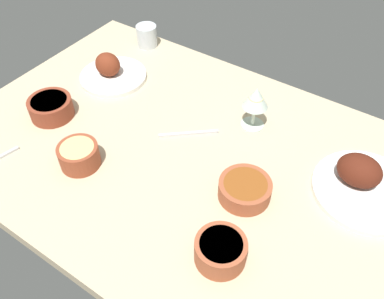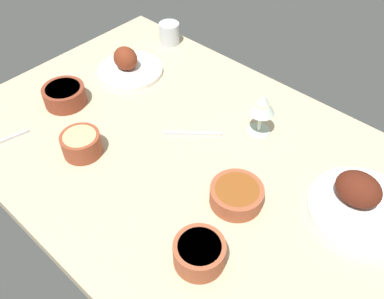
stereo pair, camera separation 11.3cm
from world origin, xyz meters
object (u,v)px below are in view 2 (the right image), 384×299
Objects in this scene: plate_far_side at (128,66)px; bowl_sauce at (64,95)px; wine_glass at (262,106)px; plate_center_main at (361,202)px; bowl_potatoes at (81,143)px; bowl_soup at (237,195)px; fork_loose at (193,133)px; bowl_cream at (199,253)px; water_tumbler at (169,33)px.

bowl_sauce is (2.19, 24.82, 0.62)cm from plate_far_side.
bowl_sauce is at bearing 29.61° from wine_glass.
bowl_sauce is (88.58, 24.42, 0.48)cm from plate_center_main.
wine_glass reaches higher than bowl_potatoes.
wine_glass is at bearing -66.39° from bowl_soup.
fork_loose is (-37.68, 8.47, -2.18)cm from plate_far_side.
wine_glass is (14.99, -43.57, 6.57)cm from bowl_cream.
plate_far_side is 23.48cm from water_tumbler.
bowl_potatoes is at bearing 19.79° from bowl_soup.
plate_center_main is 42.54cm from bowl_cream.
wine_glass reaches higher than water_tumbler.
fork_loose is at bearing 167.34° from plate_far_side.
plate_far_side is 76.47cm from bowl_cream.
plate_center_main reaches higher than fork_loose.
plate_center_main is at bearing -152.83° from bowl_potatoes.
plate_far_side is at bearing -29.75° from bowl_cream.
fork_loose is at bearing -23.77° from bowl_soup.
bowl_sauce is at bearing 84.96° from plate_far_side.
bowl_sauce is at bearing -18.15° from fork_loose.
plate_far_side is at bearing -17.22° from bowl_soup.
wine_glass is at bearing -150.39° from bowl_sauce.
bowl_cream is 46.84cm from bowl_potatoes.
bowl_cream is 1.06× the size of bowl_potatoes.
water_tumbler is at bearing -17.98° from wine_glass.
fork_loose is (-40.58, 31.72, -3.60)cm from water_tumbler.
plate_far_side is 52.22cm from wine_glass.
bowl_cream is 0.66× the size of fork_loose.
plate_center_main is 75.01cm from bowl_potatoes.
bowl_cream is 46.55cm from wine_glass.
bowl_cream is 69.82cm from bowl_sauce.
water_tumbler reaches higher than bowl_cream.
bowl_sauce reaches higher than fork_loose.
bowl_soup is at bearing 113.61° from wine_glass.
bowl_sauce is at bearing 4.88° from bowl_soup.
fork_loose is at bearing 141.98° from water_tumbler.
bowl_potatoes is 51.69cm from wine_glass.
water_tumbler reaches higher than bowl_potatoes.
fork_loose is (13.72, 14.10, -9.53)cm from wine_glass.
plate_far_side is 1.93× the size of bowl_cream.
water_tumbler is (2.90, -23.26, 1.42)cm from plate_far_side.
water_tumbler reaches higher than bowl_soup.
plate_far_side is 1.67× the size of bowl_soup.
plate_center_main is 49.43cm from fork_loose.
water_tumbler is 0.45× the size of fork_loose.
bowl_potatoes is at bearing -4.03° from bowl_cream.
bowl_sauce is 48.09cm from water_tumbler.
bowl_potatoes reaches higher than bowl_soup.
plate_far_side is 1.28× the size of fork_loose.
bowl_potatoes is at bearing 119.57° from plate_far_side.
plate_center_main is 30.63cm from bowl_soup.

